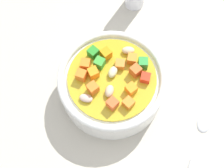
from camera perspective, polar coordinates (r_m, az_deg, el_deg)
ground_plane at (r=46.19cm, az=0.00°, el=-1.80°), size 140.00×140.00×2.00cm
soup_bowl_main at (r=42.62cm, az=-0.00°, el=0.11°), size 15.18×15.18×6.37cm
spoon at (r=43.36cm, az=15.17°, el=-14.72°), size 18.62×5.65×0.96cm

